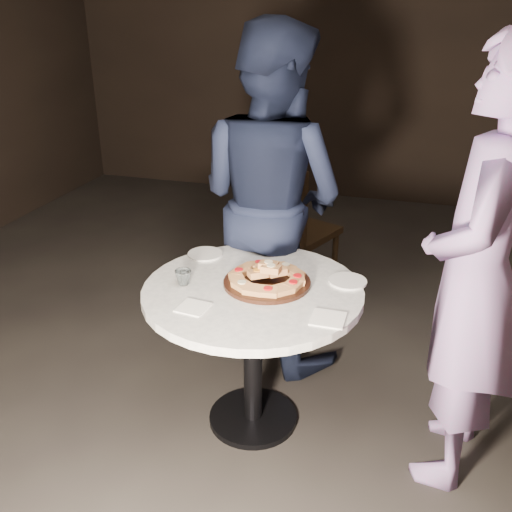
# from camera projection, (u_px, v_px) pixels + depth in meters

# --- Properties ---
(floor) EXTENTS (7.00, 7.00, 0.00)m
(floor) POSITION_uv_depth(u_px,v_px,m) (273.00, 411.00, 2.84)
(floor) COLOR black
(floor) RESTS_ON ground
(table) EXTENTS (1.12, 1.12, 0.73)m
(table) POSITION_uv_depth(u_px,v_px,m) (253.00, 314.00, 2.54)
(table) COLOR black
(table) RESTS_ON ground
(serving_board) EXTENTS (0.47, 0.47, 0.02)m
(serving_board) POSITION_uv_depth(u_px,v_px,m) (267.00, 282.00, 2.51)
(serving_board) COLOR black
(serving_board) RESTS_ON table
(focaccia_pile) EXTENTS (0.35, 0.33, 0.09)m
(focaccia_pile) POSITION_uv_depth(u_px,v_px,m) (267.00, 275.00, 2.50)
(focaccia_pile) COLOR #C4844B
(focaccia_pile) RESTS_ON serving_board
(plate_left) EXTENTS (0.22, 0.22, 0.01)m
(plate_left) POSITION_uv_depth(u_px,v_px,m) (205.00, 254.00, 2.80)
(plate_left) COLOR white
(plate_left) RESTS_ON table
(plate_right) EXTENTS (0.17, 0.17, 0.01)m
(plate_right) POSITION_uv_depth(u_px,v_px,m) (348.00, 281.00, 2.53)
(plate_right) COLOR white
(plate_right) RESTS_ON table
(water_glass) EXTENTS (0.08, 0.08, 0.07)m
(water_glass) POSITION_uv_depth(u_px,v_px,m) (183.00, 277.00, 2.50)
(water_glass) COLOR silver
(water_glass) RESTS_ON table
(napkin_near) EXTENTS (0.13, 0.13, 0.01)m
(napkin_near) POSITION_uv_depth(u_px,v_px,m) (193.00, 307.00, 2.32)
(napkin_near) COLOR white
(napkin_near) RESTS_ON table
(napkin_far) EXTENTS (0.13, 0.13, 0.01)m
(napkin_far) POSITION_uv_depth(u_px,v_px,m) (328.00, 319.00, 2.24)
(napkin_far) COLOR white
(napkin_far) RESTS_ON table
(chair_far) EXTENTS (0.61, 0.62, 0.98)m
(chair_far) POSITION_uv_depth(u_px,v_px,m) (286.00, 225.00, 3.61)
(chair_far) COLOR black
(chair_far) RESTS_ON ground
(diner_navy) EXTENTS (1.08, 0.99, 1.81)m
(diner_navy) POSITION_uv_depth(u_px,v_px,m) (271.00, 200.00, 3.01)
(diner_navy) COLOR black
(diner_navy) RESTS_ON ground
(diner_teal) EXTENTS (0.54, 0.72, 1.81)m
(diner_teal) POSITION_uv_depth(u_px,v_px,m) (477.00, 277.00, 2.18)
(diner_teal) COLOR #866BA7
(diner_teal) RESTS_ON ground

